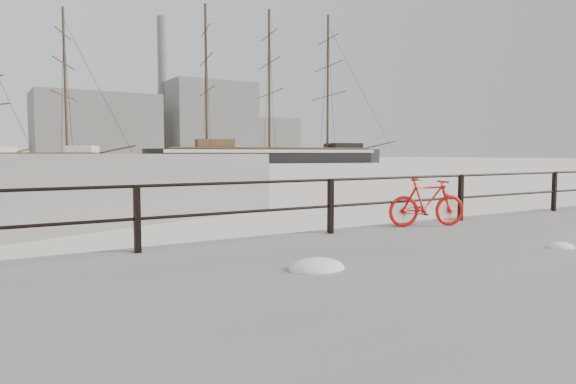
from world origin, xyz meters
TOP-DOWN VIEW (x-y plane):
  - ground at (0.00, 0.00)m, footprint 400.00×400.00m
  - guardrail at (0.00, -0.15)m, footprint 28.00×0.10m
  - bicycle at (-1.32, -0.42)m, footprint 1.58×0.79m
  - barque_black at (39.96, 79.04)m, footprint 55.86×29.42m
  - schooner_mid at (-4.57, 70.96)m, footprint 34.17×24.50m
  - industrial_west at (20.00, 140.00)m, footprint 32.00×18.00m
  - industrial_mid at (55.00, 145.00)m, footprint 26.00×20.00m
  - industrial_east at (78.00, 150.00)m, footprint 20.00×16.00m
  - smokestack at (42.00, 150.00)m, footprint 2.80×2.80m

SIDE VIEW (x-z plane):
  - ground at x=0.00m, z-range 0.00..0.00m
  - barque_black at x=39.96m, z-range -15.30..15.30m
  - schooner_mid at x=-4.57m, z-range -11.20..11.20m
  - bicycle at x=-1.32m, z-range 0.35..1.32m
  - guardrail at x=0.00m, z-range 0.35..1.35m
  - industrial_east at x=78.00m, z-range 0.00..14.00m
  - industrial_west at x=20.00m, z-range 0.00..18.00m
  - industrial_mid at x=55.00m, z-range 0.00..24.00m
  - smokestack at x=42.00m, z-range 0.00..44.00m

